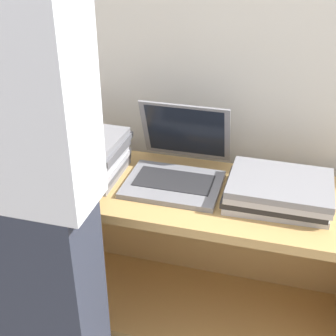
% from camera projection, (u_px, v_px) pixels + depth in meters
% --- Properties ---
extents(wall_back, '(8.00, 0.05, 2.40)m').
position_uv_depth(wall_back, '(198.00, 5.00, 1.76)').
color(wall_back, silver).
rests_on(wall_back, ground_plane).
extents(cart, '(1.44, 0.48, 0.60)m').
position_uv_depth(cart, '(177.00, 240.00, 1.96)').
color(cart, tan).
rests_on(cart, ground_plane).
extents(laptop_open, '(0.36, 0.37, 0.28)m').
position_uv_depth(laptop_open, '(177.00, 166.00, 1.79)').
color(laptop_open, gray).
rests_on(laptop_open, cart).
extents(laptop_stack_left, '(0.37, 0.29, 0.17)m').
position_uv_depth(laptop_stack_left, '(76.00, 155.00, 1.81)').
color(laptop_stack_left, gray).
rests_on(laptop_stack_left, cart).
extents(laptop_stack_right, '(0.37, 0.29, 0.09)m').
position_uv_depth(laptop_stack_right, '(278.00, 191.00, 1.65)').
color(laptop_stack_right, '#B7B7BC').
rests_on(laptop_stack_right, cart).
extents(person, '(0.40, 0.53, 1.68)m').
position_uv_depth(person, '(28.00, 186.00, 1.30)').
color(person, '#2D3342').
rests_on(person, ground_plane).
extents(inventory_tag, '(0.06, 0.02, 0.01)m').
position_uv_depth(inventory_tag, '(67.00, 142.00, 1.71)').
color(inventory_tag, red).
rests_on(inventory_tag, laptop_stack_left).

